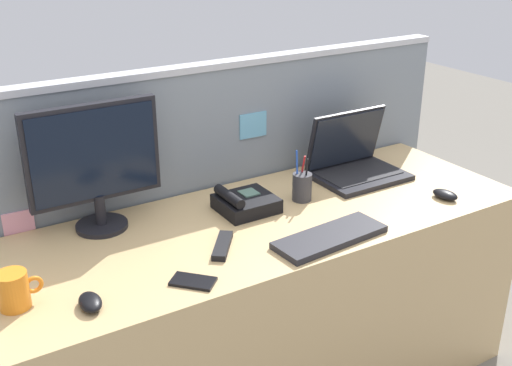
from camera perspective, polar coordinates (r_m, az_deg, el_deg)
desk at (r=2.38m, az=0.64°, el=-11.48°), size 1.94×0.68×0.75m
cubicle_divider at (r=2.54m, az=-3.92°, el=-2.79°), size 2.17×0.07×1.23m
desktop_monitor at (r=2.11m, az=-14.44°, el=1.97°), size 0.44×0.17×0.43m
laptop at (r=2.57m, az=8.84°, el=2.06°), size 0.35×0.27×0.26m
desk_phone at (r=2.24m, az=-1.04°, el=-1.80°), size 0.20×0.18×0.09m
keyboard_main at (r=2.06m, az=6.72°, el=-4.88°), size 0.40×0.17×0.02m
computer_mouse_right_hand at (r=1.78m, az=-14.78°, el=-10.39°), size 0.07×0.10×0.03m
computer_mouse_left_hand at (r=2.44m, az=16.76°, el=-1.01°), size 0.08×0.11×0.03m
pen_cup at (r=2.32m, az=4.19°, el=-0.31°), size 0.07×0.07×0.19m
cell_phone_black_slab at (r=1.84m, az=-5.72°, el=-8.86°), size 0.14×0.14×0.01m
tv_remote at (r=2.00m, az=-3.05°, el=-5.68°), size 0.14×0.16×0.02m
coffee_mug at (r=1.82m, az=-21.07°, el=-9.04°), size 0.12×0.08×0.10m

